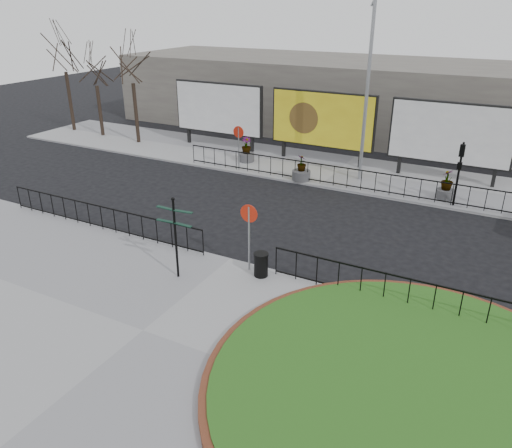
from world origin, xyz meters
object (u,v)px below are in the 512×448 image
Objects in this scene: litter_bin at (261,264)px; planter_a at (246,153)px; lamp_post at (367,89)px; planter_c at (446,187)px; billboard_mid at (322,120)px; fingerpost_sign at (175,230)px; planter_b at (301,172)px.

litter_bin is 0.59× the size of planter_a.
lamp_post reaches higher than planter_c.
fingerpost_sign is at bearing -87.82° from billboard_mid.
lamp_post is 3.15× the size of fingerpost_sign.
lamp_post is 8.08m from planter_a.
fingerpost_sign reaches higher than planter_b.
fingerpost_sign is (-2.44, -12.99, -2.94)m from lamp_post.
planter_a reaches higher than planter_b.
lamp_post reaches higher than planter_a.
planter_a is (-4.47, 12.99, -1.24)m from fingerpost_sign.
planter_a is at bearing 159.17° from planter_b.
planter_a is at bearing 180.00° from lamp_post.
planter_c is (4.43, 10.75, 0.15)m from litter_bin.
planter_b is 7.24m from planter_c.
planter_a is 1.01× the size of planter_c.
planter_b is at bearing 105.48° from litter_bin.
planter_b is (0.30, -3.57, -2.03)m from billboard_mid.
lamp_post is 12.36m from litter_bin.
fingerpost_sign is at bearing -70.99° from planter_a.
planter_a is (-3.91, -1.97, -1.95)m from billboard_mid.
billboard_mid is 4.12m from planter_b.
lamp_post reaches higher than fingerpost_sign.
lamp_post reaches higher than litter_bin.
fingerpost_sign is at bearing -88.65° from planter_b.
billboard_mid reaches higher than litter_bin.
lamp_post is (3.01, -1.97, 2.23)m from billboard_mid.
litter_bin is (0.06, -11.60, -4.27)m from lamp_post.
billboard_mid is 0.67× the size of lamp_post.
billboard_mid reaches higher than planter_b.
planter_a is 11.44m from planter_c.
billboard_mid is at bearing 102.75° from litter_bin.
lamp_post is 10.73× the size of litter_bin.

